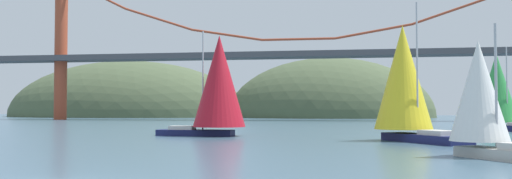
{
  "coord_description": "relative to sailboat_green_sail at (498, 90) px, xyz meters",
  "views": [
    {
      "loc": [
        10.13,
        -17.54,
        2.67
      ],
      "look_at": [
        0.0,
        41.93,
        4.7
      ],
      "focal_mm": 37.82,
      "sensor_mm": 36.0,
      "label": 1
    }
  ],
  "objects": [
    {
      "name": "suspension_bridge",
      "position": [
        -27.46,
        45.76,
        9.96
      ],
      "size": [
        143.9,
        6.0,
        32.54
      ],
      "color": "#A34228",
      "rests_on": "ground_plane"
    },
    {
      "name": "sailboat_yellow_sail",
      "position": [
        -12.81,
        -22.06,
        0.11
      ],
      "size": [
        7.64,
        9.4,
        10.91
      ],
      "color": "#191E4C",
      "rests_on": "ground_plane"
    },
    {
      "name": "headland_center",
      "position": [
        -22.46,
        85.76,
        -4.72
      ],
      "size": [
        57.71,
        44.0,
        33.32
      ],
      "primitive_type": "ellipsoid",
      "color": "#4C5B3D",
      "rests_on": "ground_plane"
    },
    {
      "name": "sailboat_green_sail",
      "position": [
        0.0,
        0.0,
        0.0
      ],
      "size": [
        6.85,
        9.29,
        9.62
      ],
      "color": "#191E4C",
      "rests_on": "ground_plane"
    },
    {
      "name": "sailboat_white_mainsail",
      "position": [
        -10.21,
        -36.17,
        -1.46
      ],
      "size": [
        5.22,
        6.56,
        7.08
      ],
      "color": "#B7B2A8",
      "rests_on": "ground_plane"
    },
    {
      "name": "sailboat_crimson_sail",
      "position": [
        -29.33,
        -17.54,
        0.27
      ],
      "size": [
        8.6,
        5.14,
        9.91
      ],
      "color": "#191E4C",
      "rests_on": "ground_plane"
    },
    {
      "name": "headland_left",
      "position": [
        -82.46,
        85.76,
        -4.72
      ],
      "size": [
        73.84,
        44.0,
        33.28
      ],
      "primitive_type": "ellipsoid",
      "color": "#4C5B3D",
      "rests_on": "ground_plane"
    }
  ]
}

